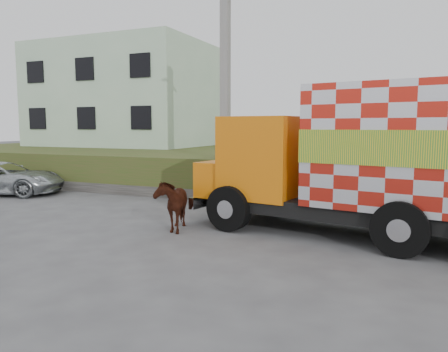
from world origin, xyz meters
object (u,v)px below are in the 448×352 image
at_px(cow, 172,204).
at_px(pedestrian, 226,136).
at_px(suv, 3,178).
at_px(utility_pole, 225,87).
at_px(cargo_truck, 374,161).

xyz_separation_m(cow, pedestrian, (-0.59, 5.01, 1.62)).
distance_m(cow, suv, 9.39).
bearing_deg(suv, pedestrian, -93.92).
height_order(utility_pole, pedestrian, utility_pole).
xyz_separation_m(utility_pole, suv, (-8.52, -2.29, -3.44)).
bearing_deg(pedestrian, cargo_truck, 121.22).
relative_size(cow, pedestrian, 1.00).
relative_size(cargo_truck, pedestrian, 5.26).
relative_size(utility_pole, pedestrian, 5.00).
bearing_deg(pedestrian, cow, 73.61).
height_order(cargo_truck, suv, cargo_truck).
bearing_deg(cargo_truck, suv, -176.24).
bearing_deg(suv, cow, -125.88).
bearing_deg(pedestrian, suv, -6.60).
bearing_deg(utility_pole, cargo_truck, -34.37).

